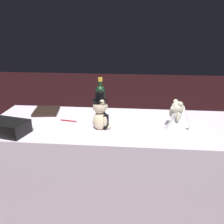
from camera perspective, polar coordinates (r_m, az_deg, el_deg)
The scene contains 8 objects.
ground_plane at distance 2.46m, azimuth -0.00°, elevation -18.47°, with size 12.00×12.00×0.00m, color black.
reception_table at distance 2.26m, azimuth -0.00°, elevation -11.16°, with size 2.01×0.81×0.72m, color white.
teddy_bear_groom at distance 1.95m, azimuth -2.48°, elevation -0.38°, with size 0.14×0.13×0.29m.
teddy_bear_bride at distance 2.03m, azimuth 14.41°, elevation -1.07°, with size 0.22×0.20×0.23m.
champagne_bottle at distance 2.23m, azimuth -2.52°, elevation 2.58°, with size 0.08×0.08×0.34m.
signing_pen at distance 2.17m, azimuth -9.30°, elevation -1.93°, with size 0.15×0.04×0.01m.
gift_case_black at distance 2.04m, azimuth -21.86°, elevation -3.18°, with size 0.31×0.25×0.10m.
guestbook at distance 2.44m, azimuth -14.20°, elevation 0.19°, with size 0.22×0.26×0.02m, color black.
Camera 1 is at (-0.19, 1.94, 1.50)m, focal length 41.65 mm.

